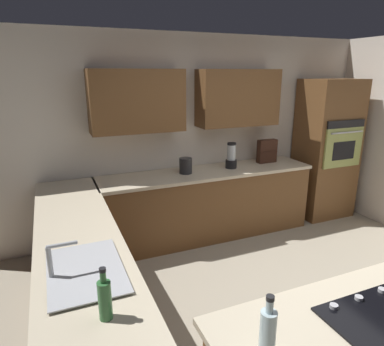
# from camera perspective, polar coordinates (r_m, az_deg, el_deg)

# --- Properties ---
(ground_plane) EXTENTS (14.00, 14.00, 0.00)m
(ground_plane) POSITION_cam_1_polar(r_m,az_deg,el_deg) (3.57, 16.86, -20.90)
(ground_plane) COLOR #9E937F
(wall_back) EXTENTS (6.00, 0.44, 2.60)m
(wall_back) POSITION_cam_1_polar(r_m,az_deg,el_deg) (4.61, 1.33, 7.73)
(wall_back) COLOR silver
(wall_back) RESTS_ON ground
(lower_cabinets_back) EXTENTS (2.80, 0.60, 0.86)m
(lower_cabinets_back) POSITION_cam_1_polar(r_m,az_deg,el_deg) (4.58, 2.58, -5.33)
(lower_cabinets_back) COLOR brown
(lower_cabinets_back) RESTS_ON ground
(countertop_back) EXTENTS (2.84, 0.64, 0.04)m
(countertop_back) POSITION_cam_1_polar(r_m,az_deg,el_deg) (4.43, 2.65, 0.09)
(countertop_back) COLOR beige
(countertop_back) RESTS_ON lower_cabinets_back
(lower_cabinets_side) EXTENTS (0.60, 2.90, 0.86)m
(lower_cabinets_side) POSITION_cam_1_polar(r_m,az_deg,el_deg) (3.16, -17.82, -16.89)
(lower_cabinets_side) COLOR brown
(lower_cabinets_side) RESTS_ON ground
(countertop_side) EXTENTS (0.64, 2.94, 0.04)m
(countertop_side) POSITION_cam_1_polar(r_m,az_deg,el_deg) (2.94, -18.58, -9.50)
(countertop_side) COLOR beige
(countertop_side) RESTS_ON lower_cabinets_side
(wall_oven) EXTENTS (0.80, 0.66, 2.03)m
(wall_oven) POSITION_cam_1_polar(r_m,az_deg,el_deg) (5.50, 21.40, 3.68)
(wall_oven) COLOR brown
(wall_oven) RESTS_ON ground
(sink_unit) EXTENTS (0.46, 0.70, 0.23)m
(sink_unit) POSITION_cam_1_polar(r_m,az_deg,el_deg) (2.36, -17.48, -15.12)
(sink_unit) COLOR #515456
(sink_unit) RESTS_ON countertop_side
(blender) EXTENTS (0.15, 0.15, 0.34)m
(blender) POSITION_cam_1_polar(r_m,az_deg,el_deg) (4.56, 6.54, 2.63)
(blender) COLOR black
(blender) RESTS_ON countertop_back
(spice_rack) EXTENTS (0.28, 0.11, 0.32)m
(spice_rack) POSITION_cam_1_polar(r_m,az_deg,el_deg) (4.92, 12.33, 3.57)
(spice_rack) COLOR #381E14
(spice_rack) RESTS_ON countertop_back
(kettle) EXTENTS (0.16, 0.16, 0.19)m
(kettle) POSITION_cam_1_polar(r_m,az_deg,el_deg) (4.30, -1.06, 1.23)
(kettle) COLOR #262628
(kettle) RESTS_ON countertop_back
(dish_soap_bottle) EXTENTS (0.07, 0.07, 0.29)m
(dish_soap_bottle) POSITION_cam_1_polar(r_m,az_deg,el_deg) (1.91, -14.28, -19.56)
(dish_soap_bottle) COLOR #336B38
(dish_soap_bottle) RESTS_ON countertop_side
(oil_bottle) EXTENTS (0.07, 0.07, 0.33)m
(oil_bottle) POSITION_cam_1_polar(r_m,az_deg,el_deg) (1.66, 12.43, -24.74)
(oil_bottle) COLOR silver
(oil_bottle) RESTS_ON island_top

